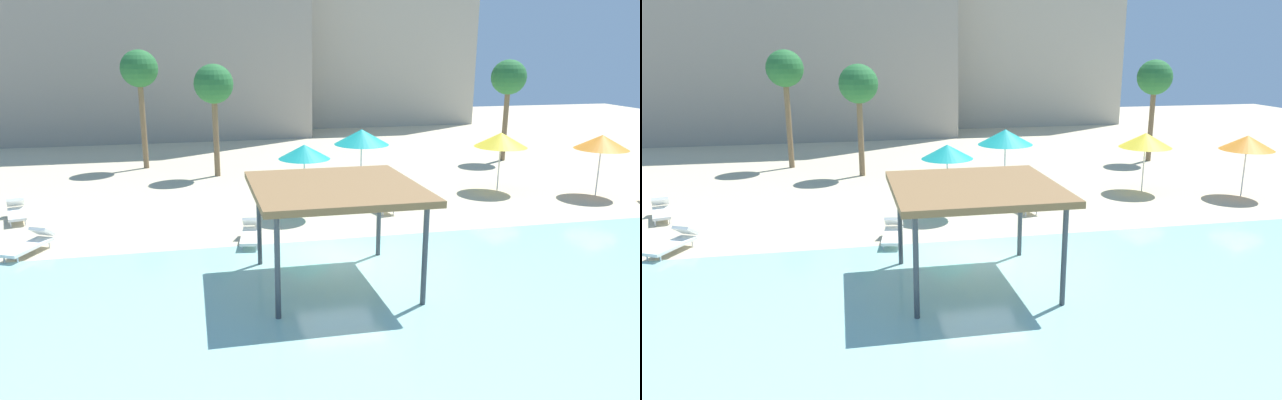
% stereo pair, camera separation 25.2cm
% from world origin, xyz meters
% --- Properties ---
extents(ground_plane, '(80.00, 80.00, 0.00)m').
position_xyz_m(ground_plane, '(0.00, 0.00, 0.00)').
color(ground_plane, beige).
extents(lagoon_water, '(44.00, 13.50, 0.04)m').
position_xyz_m(lagoon_water, '(0.00, -5.25, 0.02)').
color(lagoon_water, '#99D1C6').
rests_on(lagoon_water, ground).
extents(shade_pavilion, '(4.39, 4.39, 2.81)m').
position_xyz_m(shade_pavilion, '(-0.69, -2.09, 2.64)').
color(shade_pavilion, '#42474C').
rests_on(shade_pavilion, ground).
extents(beach_umbrella_yellow_0, '(2.30, 2.30, 2.63)m').
position_xyz_m(beach_umbrella_yellow_0, '(8.98, 6.65, 2.31)').
color(beach_umbrella_yellow_0, silver).
rests_on(beach_umbrella_yellow_0, ground).
extents(beach_umbrella_teal_1, '(1.97, 1.97, 2.76)m').
position_xyz_m(beach_umbrella_teal_1, '(-0.23, 4.67, 2.48)').
color(beach_umbrella_teal_1, silver).
rests_on(beach_umbrella_teal_1, ground).
extents(beach_umbrella_orange_2, '(2.24, 2.24, 2.65)m').
position_xyz_m(beach_umbrella_orange_2, '(12.78, 4.98, 2.34)').
color(beach_umbrella_orange_2, silver).
rests_on(beach_umbrella_orange_2, ground).
extents(beach_umbrella_teal_3, '(2.35, 2.35, 2.89)m').
position_xyz_m(beach_umbrella_teal_3, '(2.74, 7.15, 2.56)').
color(beach_umbrella_teal_3, silver).
rests_on(beach_umbrella_teal_3, ground).
extents(lounge_chair_1, '(0.90, 1.97, 0.74)m').
position_xyz_m(lounge_chair_1, '(-2.58, 1.92, 0.33)').
color(lounge_chair_1, white).
rests_on(lounge_chair_1, ground).
extents(lounge_chair_2, '(1.01, 1.98, 0.74)m').
position_xyz_m(lounge_chair_2, '(2.73, 4.85, 0.33)').
color(lounge_chair_2, white).
rests_on(lounge_chair_2, ground).
extents(lounge_chair_3, '(1.08, 1.99, 0.74)m').
position_xyz_m(lounge_chair_3, '(-10.90, 6.38, 0.33)').
color(lounge_chair_3, white).
rests_on(lounge_chair_3, ground).
extents(lounge_chair_4, '(1.37, 1.97, 0.74)m').
position_xyz_m(lounge_chair_4, '(-9.48, 2.32, 0.33)').
color(lounge_chair_4, white).
rests_on(lounge_chair_4, ground).
extents(palm_tree_0, '(1.90, 1.90, 5.48)m').
position_xyz_m(palm_tree_0, '(-3.15, 12.44, 4.42)').
color(palm_tree_0, brown).
rests_on(palm_tree_0, ground).
extents(palm_tree_1, '(1.90, 1.90, 6.12)m').
position_xyz_m(palm_tree_1, '(-6.75, 15.21, 5.03)').
color(palm_tree_1, brown).
rests_on(palm_tree_1, ground).
extents(palm_tree_3, '(1.90, 1.90, 5.57)m').
position_xyz_m(palm_tree_3, '(12.80, 13.08, 4.51)').
color(palm_tree_3, brown).
rests_on(palm_tree_3, ground).
extents(hotel_block_1, '(17.96, 9.53, 15.44)m').
position_xyz_m(hotel_block_1, '(9.16, 32.38, 7.72)').
color(hotel_block_1, '#B2A893').
rests_on(hotel_block_1, ground).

